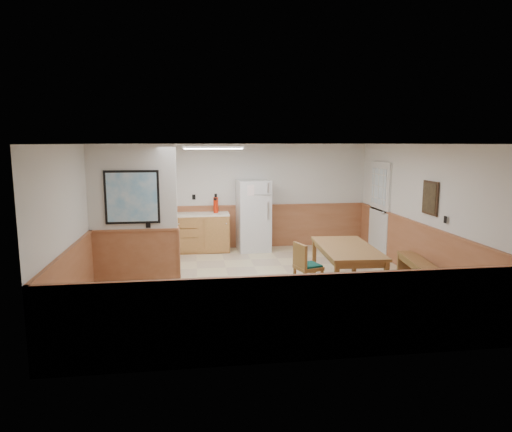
{
  "coord_description": "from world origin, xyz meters",
  "views": [
    {
      "loc": [
        -1.21,
        -7.85,
        2.51
      ],
      "look_at": [
        -0.07,
        0.4,
        1.18
      ],
      "focal_mm": 32.0,
      "sensor_mm": 36.0,
      "label": 1
    }
  ],
  "objects": [
    {
      "name": "wainscot_back",
      "position": [
        0.0,
        2.98,
        0.5
      ],
      "size": [
        6.0,
        0.04,
        1.0
      ],
      "primitive_type": "cube",
      "color": "#A56442",
      "rests_on": "ground"
    },
    {
      "name": "refrigerator",
      "position": [
        0.18,
        2.63,
        0.83
      ],
      "size": [
        0.78,
        0.75,
        1.66
      ],
      "rotation": [
        0.0,
        0.0,
        0.06
      ],
      "color": "silver",
      "rests_on": "ground"
    },
    {
      "name": "fluorescent_fixture",
      "position": [
        -0.8,
        1.3,
        2.45
      ],
      "size": [
        1.2,
        0.3,
        0.09
      ],
      "color": "silver",
      "rests_on": "ceiling"
    },
    {
      "name": "partition_wall",
      "position": [
        -2.25,
        0.19,
        1.23
      ],
      "size": [
        1.5,
        0.2,
        2.5
      ],
      "color": "silver",
      "rests_on": "ground"
    },
    {
      "name": "ceiling",
      "position": [
        0.0,
        0.0,
        2.5
      ],
      "size": [
        6.0,
        6.0,
        0.02
      ],
      "primitive_type": "cube",
      "color": "silver",
      "rests_on": "back_wall"
    },
    {
      "name": "right_wall",
      "position": [
        3.0,
        0.0,
        1.25
      ],
      "size": [
        0.02,
        6.0,
        2.5
      ],
      "primitive_type": "cube",
      "color": "silver",
      "rests_on": "ground"
    },
    {
      "name": "kitchen_counter",
      "position": [
        -1.21,
        2.68,
        0.46
      ],
      "size": [
        2.2,
        0.61,
        1.0
      ],
      "color": "#B1743E",
      "rests_on": "ground"
    },
    {
      "name": "ground",
      "position": [
        0.0,
        0.0,
        0.0
      ],
      "size": [
        6.0,
        6.0,
        0.0
      ],
      "primitive_type": "plane",
      "color": "tan",
      "rests_on": "ground"
    },
    {
      "name": "kitchen_window",
      "position": [
        -2.1,
        2.98,
        1.55
      ],
      "size": [
        0.8,
        0.04,
        1.0
      ],
      "color": "silver",
      "rests_on": "back_wall"
    },
    {
      "name": "dining_table",
      "position": [
        1.4,
        -0.48,
        0.66
      ],
      "size": [
        1.01,
        1.86,
        0.75
      ],
      "rotation": [
        0.0,
        0.0,
        -0.06
      ],
      "color": "#925B35",
      "rests_on": "ground"
    },
    {
      "name": "soap_bottle",
      "position": [
        -2.24,
        2.65,
        1.02
      ],
      "size": [
        0.09,
        0.09,
        0.25
      ],
      "primitive_type": "cylinder",
      "rotation": [
        0.0,
        0.0,
        -0.15
      ],
      "color": "green",
      "rests_on": "kitchen_counter"
    },
    {
      "name": "left_wall",
      "position": [
        -3.0,
        0.0,
        1.25
      ],
      "size": [
        0.02,
        6.0,
        2.5
      ],
      "primitive_type": "cube",
      "color": "silver",
      "rests_on": "ground"
    },
    {
      "name": "wainscot_left",
      "position": [
        -2.98,
        0.0,
        0.5
      ],
      "size": [
        0.04,
        6.0,
        1.0
      ],
      "primitive_type": "cube",
      "color": "#A56442",
      "rests_on": "ground"
    },
    {
      "name": "fire_extinguisher",
      "position": [
        -0.69,
        2.72,
        1.1
      ],
      "size": [
        0.13,
        0.13,
        0.45
      ],
      "rotation": [
        0.0,
        0.0,
        0.14
      ],
      "color": "red",
      "rests_on": "kitchen_counter"
    },
    {
      "name": "dining_bench",
      "position": [
        2.75,
        -0.42,
        0.34
      ],
      "size": [
        0.5,
        1.48,
        0.45
      ],
      "rotation": [
        0.0,
        0.0,
        -0.13
      ],
      "color": "#925B35",
      "rests_on": "ground"
    },
    {
      "name": "wainscot_right",
      "position": [
        2.98,
        0.0,
        0.5
      ],
      "size": [
        0.04,
        6.0,
        1.0
      ],
      "primitive_type": "cube",
      "color": "#A56442",
      "rests_on": "ground"
    },
    {
      "name": "back_wall",
      "position": [
        0.0,
        3.0,
        1.25
      ],
      "size": [
        6.0,
        0.02,
        2.5
      ],
      "primitive_type": "cube",
      "color": "silver",
      "rests_on": "ground"
    },
    {
      "name": "exterior_door",
      "position": [
        2.96,
        1.9,
        1.05
      ],
      "size": [
        0.07,
        1.02,
        2.15
      ],
      "color": "silver",
      "rests_on": "ground"
    },
    {
      "name": "dining_chair",
      "position": [
        0.63,
        -0.55,
        0.5
      ],
      "size": [
        0.63,
        0.51,
        0.85
      ],
      "rotation": [
        0.0,
        0.0,
        0.3
      ],
      "color": "#925B35",
      "rests_on": "ground"
    },
    {
      "name": "wall_painting",
      "position": [
        2.97,
        -0.3,
        1.55
      ],
      "size": [
        0.04,
        0.5,
        0.6
      ],
      "color": "#332214",
      "rests_on": "right_wall"
    }
  ]
}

